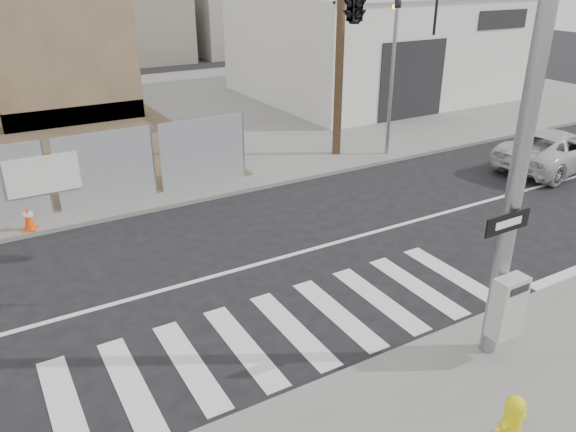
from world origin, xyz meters
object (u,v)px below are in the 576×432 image
signal_pole (402,48)px  suv (556,149)px  auto_shop (376,44)px  fire_hydrant (513,419)px  traffic_cone_d (28,218)px

signal_pole → suv: size_ratio=1.52×
auto_shop → fire_hydrant: (-12.81, -19.32, -2.05)m
auto_shop → traffic_cone_d: auto_shop is taller
signal_pole → fire_hydrant: size_ratio=9.40×
auto_shop → signal_pole: bearing=-127.5°
signal_pole → suv: 10.77m
fire_hydrant → traffic_cone_d: 11.60m
signal_pole → traffic_cone_d: bearing=134.1°
auto_shop → traffic_cone_d: bearing=-153.5°
auto_shop → suv: 12.35m
fire_hydrant → traffic_cone_d: fire_hydrant is taller
fire_hydrant → suv: size_ratio=0.16×
signal_pole → fire_hydrant: (-1.31, -4.31, -4.29)m
fire_hydrant → suv: (10.80, 7.28, 0.15)m
signal_pole → auto_shop: size_ratio=0.58×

